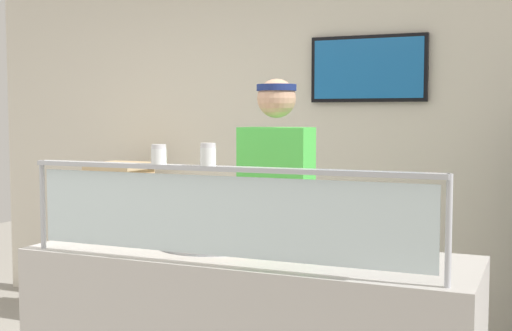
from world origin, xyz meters
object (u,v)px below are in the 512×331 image
Objects in this scene: parmesan_shaker at (159,156)px; worker_figure at (277,218)px; pizza_server at (203,237)px; pizza_box_stack at (119,184)px; pepper_flake_shaker at (208,156)px; pizza_tray at (212,242)px.

parmesan_shaker is 1.02m from worker_figure.
pizza_server is 0.60m from worker_figure.
pizza_box_stack is (-1.47, 1.45, 0.06)m from pizza_server.
pepper_flake_shaker reaches higher than parmesan_shaker.
pizza_server is 2.06m from pizza_box_stack.
pizza_box_stack is (-1.50, 1.43, 0.08)m from pizza_tray.
pizza_box_stack is (-1.67, 1.79, -0.35)m from pepper_flake_shaker.
pepper_flake_shaker reaches higher than pizza_tray.
parmesan_shaker reaches higher than pizza_server.
pizza_tray is 0.58m from worker_figure.
pepper_flake_shaker reaches higher than pizza_server.
worker_figure reaches higher than pepper_flake_shaker.
worker_figure is 4.01× the size of pizza_box_stack.
pepper_flake_shaker is (0.23, 0.00, 0.00)m from parmesan_shaker.
pepper_flake_shaker is 0.05× the size of worker_figure.
pepper_flake_shaker is (0.17, -0.36, 0.43)m from pizza_tray.
pizza_server is at bearing -44.60° from pizza_box_stack.
parmesan_shaker is 0.19× the size of pizza_box_stack.
pizza_box_stack is at bearing 151.86° from worker_figure.
pizza_server is at bearing -103.84° from worker_figure.
pizza_box_stack reaches higher than pizza_server.
parmesan_shaker is 2.32m from pizza_box_stack.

